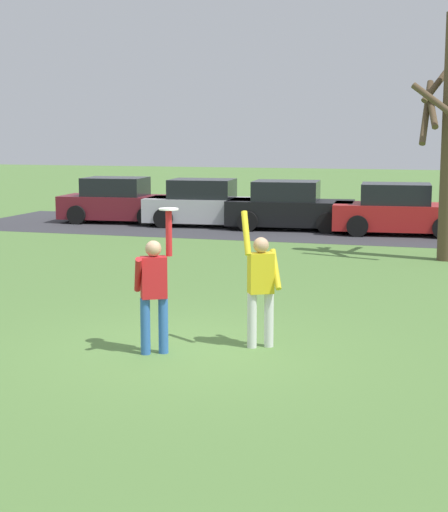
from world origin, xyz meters
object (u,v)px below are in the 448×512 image
object	(u,v)px
frisbee_disc	(169,209)
parked_car_silver	(206,205)
parked_car_maroon	(119,202)
parked_car_red	(399,211)
parked_car_black	(289,207)
person_defender	(261,282)
person_catcher	(154,287)

from	to	relation	value
frisbee_disc	parked_car_silver	world-z (taller)	frisbee_disc
parked_car_maroon	parked_car_red	size ratio (longest dim) A/B	1.00
parked_car_silver	parked_car_red	distance (m)	6.52
parked_car_black	frisbee_disc	bearing A→B (deg)	-89.25
person_defender	parked_car_red	bearing A→B (deg)	-123.22
person_defender	parked_car_red	xyz separation A→B (m)	(0.86, 14.28, -0.25)
person_catcher	frisbee_disc	xyz separation A→B (m)	(0.20, 0.11, 1.11)
parked_car_red	parked_car_black	bearing A→B (deg)	169.76
frisbee_disc	parked_car_silver	distance (m)	16.09
person_defender	parked_car_black	bearing A→B (deg)	-109.28
parked_car_black	parked_car_red	bearing A→B (deg)	-10.24
parked_car_silver	person_defender	bearing A→B (deg)	-73.97
parked_car_red	frisbee_disc	bearing A→B (deg)	-102.72
person_defender	parked_car_red	size ratio (longest dim) A/B	0.48
person_catcher	parked_car_black	world-z (taller)	person_catcher
frisbee_disc	person_defender	bearing A→B (deg)	29.78
person_defender	parked_car_black	xyz separation A→B (m)	(-2.71, 14.61, -0.25)
person_defender	parked_car_maroon	bearing A→B (deg)	-88.80
person_defender	parked_car_black	distance (m)	14.86
parked_car_maroon	parked_car_red	world-z (taller)	same
person_defender	frisbee_disc	world-z (taller)	frisbee_disc
frisbee_disc	parked_car_red	distance (m)	15.16
person_catcher	parked_car_silver	xyz separation A→B (m)	(-4.27, 15.51, -0.25)
person_catcher	frisbee_disc	size ratio (longest dim) A/B	7.48
parked_car_maroon	parked_car_silver	world-z (taller)	same
person_defender	parked_car_black	size ratio (longest dim) A/B	0.48
person_defender	parked_car_silver	size ratio (longest dim) A/B	0.48
parked_car_black	parked_car_silver	bearing A→B (deg)	172.87
person_catcher	person_defender	xyz separation A→B (m)	(1.38, 0.79, -0.00)
parked_car_silver	parked_car_red	xyz separation A→B (m)	(6.51, -0.44, 0.00)
person_catcher	parked_car_red	world-z (taller)	person_catcher
parked_car_silver	parked_car_black	world-z (taller)	same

